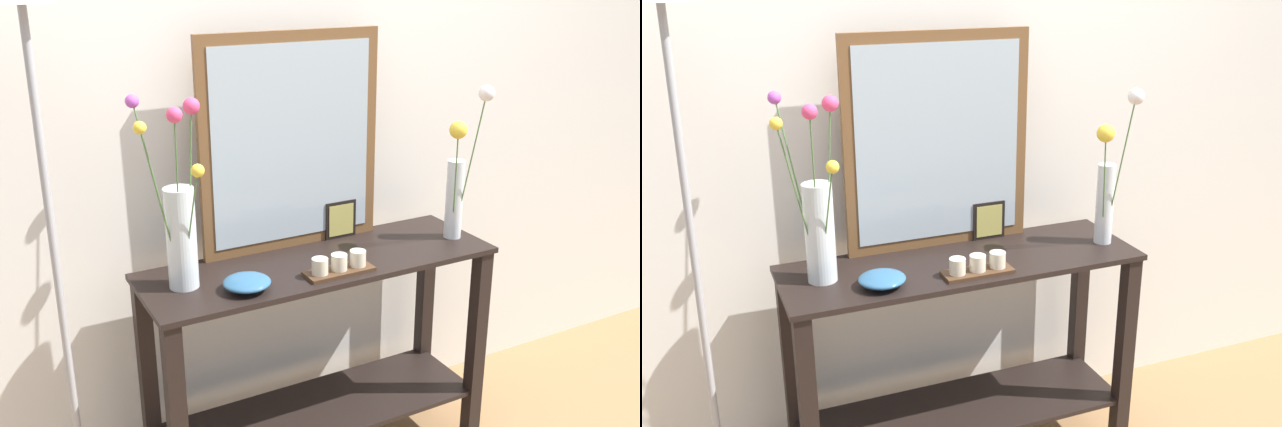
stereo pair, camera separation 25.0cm
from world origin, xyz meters
TOP-DOWN VIEW (x-y plane):
  - wall_back at (0.00, 0.33)m, footprint 6.40×0.08m
  - console_table at (0.00, 0.00)m, footprint 1.28×0.42m
  - mirror_leaning at (-0.02, 0.18)m, footprint 0.69×0.03m
  - tall_vase_left at (-0.49, 0.02)m, footprint 0.22×0.25m
  - vase_right at (0.55, -0.06)m, footprint 0.16×0.18m
  - candle_tray at (0.01, -0.13)m, footprint 0.24×0.09m
  - picture_frame_small at (0.18, 0.16)m, footprint 0.13×0.01m
  - decorative_bowl at (-0.32, -0.10)m, footprint 0.16×0.16m
  - floor_lamp at (-0.88, -0.01)m, footprint 0.24×0.24m

SIDE VIEW (x-z plane):
  - console_table at x=0.00m, z-range 0.09..0.92m
  - decorative_bowl at x=-0.32m, z-range 0.84..0.89m
  - candle_tray at x=0.01m, z-range 0.83..0.90m
  - picture_frame_small at x=0.18m, z-range 0.84..0.98m
  - tall_vase_left at x=-0.49m, z-range 0.74..1.36m
  - vase_right at x=0.55m, z-range 0.77..1.37m
  - mirror_leaning at x=-0.02m, z-range 0.84..1.62m
  - floor_lamp at x=-0.88m, z-range 0.32..2.16m
  - wall_back at x=0.00m, z-range 0.00..2.70m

